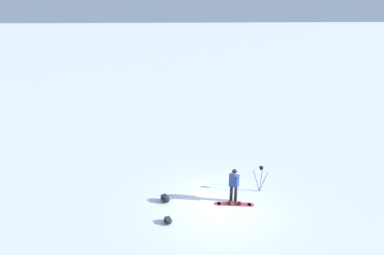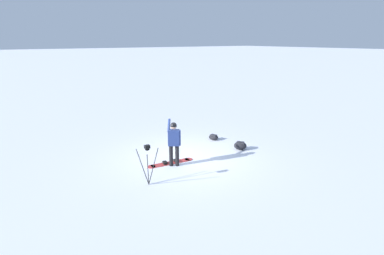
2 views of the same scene
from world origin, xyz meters
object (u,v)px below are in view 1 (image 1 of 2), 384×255
object	(u,v)px
snowboarder	(234,182)
camera_tripod	(261,174)
gear_bag_small	(168,220)
snowboard	(234,204)
gear_bag_large	(165,198)

from	to	relation	value
snowboarder	camera_tripod	world-z (taller)	snowboarder
gear_bag_small	snowboarder	bearing A→B (deg)	-63.80
camera_tripod	snowboard	bearing A→B (deg)	126.87
snowboard	camera_tripod	size ratio (longest dim) A/B	1.34
gear_bag_large	snowboarder	bearing A→B (deg)	-92.86
gear_bag_large	gear_bag_small	size ratio (longest dim) A/B	1.15
snowboarder	gear_bag_small	size ratio (longest dim) A/B	3.04
gear_bag_large	gear_bag_small	distance (m)	1.62
snowboard	gear_bag_small	bearing A→B (deg)	112.02
gear_bag_large	snowboard	bearing A→B (deg)	-97.60
snowboarder	gear_bag_small	distance (m)	3.42
snowboard	gear_bag_small	distance (m)	3.21
snowboard	gear_bag_large	xyz separation A→B (m)	(0.41, 3.10, 0.16)
camera_tripod	gear_bag_small	size ratio (longest dim) A/B	2.43
gear_bag_large	camera_tripod	xyz separation A→B (m)	(0.66, -4.53, 0.76)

